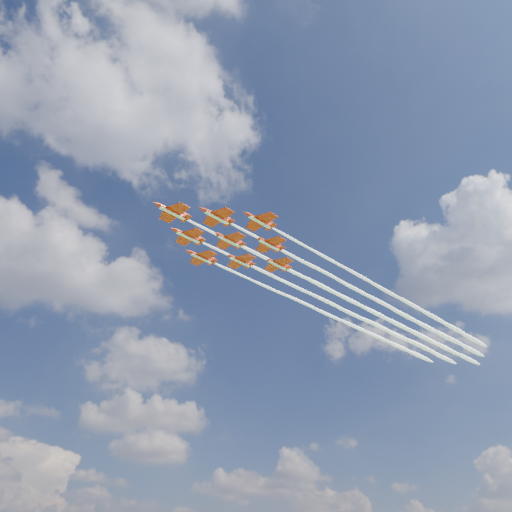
% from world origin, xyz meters
% --- Properties ---
extents(jet_lead, '(122.11, 53.03, 2.87)m').
position_xyz_m(jet_lead, '(40.80, 17.19, 84.89)').
color(jet_lead, '#AD2009').
extents(jet_row2_port, '(122.11, 53.03, 2.87)m').
position_xyz_m(jet_row2_port, '(52.54, 14.91, 84.89)').
color(jet_row2_port, '#AD2009').
extents(jet_row2_starb, '(122.11, 53.03, 2.87)m').
position_xyz_m(jet_row2_starb, '(47.59, 27.04, 84.89)').
color(jet_row2_starb, '#AD2009').
extents(jet_row3_port, '(122.11, 53.03, 2.87)m').
position_xyz_m(jet_row3_port, '(64.29, 12.62, 84.89)').
color(jet_row3_port, '#AD2009').
extents(jet_row3_centre, '(122.11, 53.03, 2.87)m').
position_xyz_m(jet_row3_centre, '(59.34, 24.75, 84.89)').
color(jet_row3_centre, '#AD2009').
extents(jet_row3_starb, '(122.11, 53.03, 2.87)m').
position_xyz_m(jet_row3_starb, '(54.39, 36.88, 84.89)').
color(jet_row3_starb, '#AD2009').
extents(jet_row4_port, '(122.11, 53.03, 2.87)m').
position_xyz_m(jet_row4_port, '(71.08, 22.47, 84.89)').
color(jet_row4_port, '#AD2009').
extents(jet_row4_starb, '(122.11, 53.03, 2.87)m').
position_xyz_m(jet_row4_starb, '(66.13, 34.60, 84.89)').
color(jet_row4_starb, '#AD2009').
extents(jet_tail, '(122.11, 53.03, 2.87)m').
position_xyz_m(jet_tail, '(77.87, 32.32, 84.89)').
color(jet_tail, '#AD2009').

